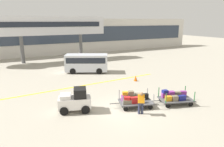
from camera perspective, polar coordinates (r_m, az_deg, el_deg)
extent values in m
plane|color=#A8A08E|center=(14.28, 5.08, -9.73)|extent=(120.00, 120.00, 0.00)
cube|color=yellow|center=(19.03, -9.13, -3.54)|extent=(17.20, 1.21, 0.01)
cube|color=beige|center=(37.70, -16.83, 9.82)|extent=(60.96, 2.40, 6.22)
cube|color=#2D3847|center=(36.45, -16.48, 10.19)|extent=(57.91, 0.12, 2.80)
cube|color=silver|center=(31.54, -16.55, 12.76)|extent=(15.62, 2.20, 2.60)
cube|color=#1E232D|center=(30.42, -16.15, 13.11)|extent=(14.06, 0.08, 0.70)
cylinder|color=#59595B|center=(31.23, -23.90, 6.13)|extent=(0.50, 0.50, 3.86)
cylinder|color=#59595B|center=(32.89, -8.74, 7.58)|extent=(0.50, 0.50, 3.86)
cube|color=white|center=(13.84, -10.41, -7.91)|extent=(2.34, 1.69, 0.70)
cube|color=black|center=(13.60, -8.98, -5.32)|extent=(1.07, 1.19, 0.60)
cube|color=silver|center=(13.69, -12.93, -6.18)|extent=(0.95, 1.10, 0.24)
cylinder|color=black|center=(14.49, -13.06, -8.50)|extent=(0.59, 0.34, 0.56)
cylinder|color=black|center=(13.53, -13.29, -10.23)|extent=(0.59, 0.34, 0.56)
cylinder|color=black|center=(14.45, -7.60, -8.29)|extent=(0.59, 0.34, 0.56)
cylinder|color=black|center=(13.50, -7.42, -10.01)|extent=(0.59, 0.34, 0.56)
cube|color=#4C4C4F|center=(14.46, 6.67, -7.90)|extent=(2.62, 2.04, 0.08)
cylinder|color=gray|center=(14.66, 2.02, -5.86)|extent=(0.06, 0.06, 0.70)
cylinder|color=gray|center=(13.49, 3.13, -7.74)|extent=(0.06, 0.06, 0.70)
cylinder|color=gray|center=(15.20, 9.89, -5.31)|extent=(0.06, 0.06, 0.70)
cylinder|color=gray|center=(14.08, 11.63, -7.05)|extent=(0.06, 0.06, 0.70)
cylinder|color=black|center=(14.87, 2.78, -8.00)|extent=(0.34, 0.19, 0.32)
cylinder|color=black|center=(13.81, 3.85, -9.87)|extent=(0.34, 0.19, 0.32)
cylinder|color=black|center=(15.31, 9.16, -7.50)|extent=(0.34, 0.19, 0.32)
cylinder|color=black|center=(14.28, 10.69, -9.24)|extent=(0.34, 0.19, 0.32)
cylinder|color=#333333|center=(14.14, 0.76, -8.42)|extent=(0.68, 0.26, 0.05)
cube|color=#8C338C|center=(14.46, 3.70, -6.80)|extent=(0.54, 0.37, 0.40)
cube|color=#726651|center=(13.93, 4.28, -7.91)|extent=(0.63, 0.47, 0.29)
cube|color=#236B2D|center=(14.60, 5.35, -6.74)|extent=(0.51, 0.42, 0.35)
cube|color=red|center=(14.02, 6.25, -7.47)|extent=(0.59, 0.39, 0.45)
cube|color=#726651|center=(14.70, 7.26, -6.39)|extent=(0.54, 0.46, 0.46)
cube|color=#99999E|center=(14.17, 8.16, -7.56)|extent=(0.53, 0.33, 0.32)
cube|color=black|center=(14.83, 9.01, -6.40)|extent=(0.62, 0.36, 0.41)
cube|color=orange|center=(14.35, 3.72, -5.59)|extent=(0.46, 0.40, 0.25)
cube|color=red|center=(13.84, 4.30, -6.95)|extent=(0.50, 0.44, 0.21)
cube|color=#726651|center=(14.48, 5.38, -5.49)|extent=(0.43, 0.41, 0.33)
cube|color=#4C4C4F|center=(15.53, 17.44, -6.88)|extent=(2.62, 2.04, 0.08)
cylinder|color=#237033|center=(15.51, 12.98, -5.06)|extent=(0.06, 0.06, 0.70)
cylinder|color=#237033|center=(14.41, 14.93, -6.73)|extent=(0.06, 0.06, 0.70)
cylinder|color=#237033|center=(16.42, 19.85, -4.47)|extent=(0.06, 0.06, 0.70)
cylinder|color=#237033|center=(15.39, 22.17, -5.97)|extent=(0.06, 0.06, 0.70)
cylinder|color=black|center=(15.75, 13.59, -7.09)|extent=(0.34, 0.19, 0.32)
cylinder|color=black|center=(14.75, 15.40, -8.74)|extent=(0.34, 0.19, 0.32)
cylinder|color=black|center=(16.48, 19.15, -6.52)|extent=(0.34, 0.19, 0.32)
cylinder|color=black|center=(15.53, 21.24, -8.02)|extent=(0.34, 0.19, 0.32)
cylinder|color=#333333|center=(14.94, 12.25, -7.48)|extent=(0.68, 0.26, 0.05)
cube|color=#8C338C|center=(15.45, 14.56, -5.91)|extent=(0.49, 0.38, 0.36)
cube|color=orange|center=(14.93, 15.54, -6.76)|extent=(0.48, 0.41, 0.34)
cube|color=#8C338C|center=(15.56, 16.21, -5.66)|extent=(0.53, 0.45, 0.47)
cube|color=#726651|center=(15.07, 17.21, -6.63)|extent=(0.48, 0.44, 0.36)
cube|color=#726651|center=(15.79, 17.95, -5.61)|extent=(0.52, 0.42, 0.41)
cube|color=navy|center=(15.31, 19.02, -6.47)|extent=(0.58, 0.36, 0.35)
cube|color=#8C338C|center=(16.02, 19.33, -5.41)|extent=(0.50, 0.41, 0.43)
cube|color=navy|center=(15.36, 14.63, -4.90)|extent=(0.43, 0.37, 0.21)
cylinder|color=#2D334C|center=(13.42, 7.63, -9.54)|extent=(0.16, 0.16, 0.82)
cylinder|color=#2D334C|center=(13.44, 8.49, -9.54)|extent=(0.16, 0.16, 0.82)
cube|color=orange|center=(13.08, 8.21, -7.02)|extent=(0.56, 0.56, 0.61)
sphere|color=#8C6647|center=(12.84, 8.32, -5.69)|extent=(0.22, 0.22, 0.22)
cube|color=silver|center=(23.80, -7.13, 3.06)|extent=(5.14, 3.86, 1.90)
cube|color=#1E232D|center=(23.73, -7.16, 4.01)|extent=(4.82, 3.72, 0.64)
cylinder|color=black|center=(23.35, -10.93, 0.65)|extent=(0.72, 0.52, 0.68)
cylinder|color=black|center=(23.01, -3.61, 0.68)|extent=(0.72, 0.52, 0.68)
cone|color=#EA590F|center=(20.48, 6.63, -1.34)|extent=(0.36, 0.36, 0.55)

